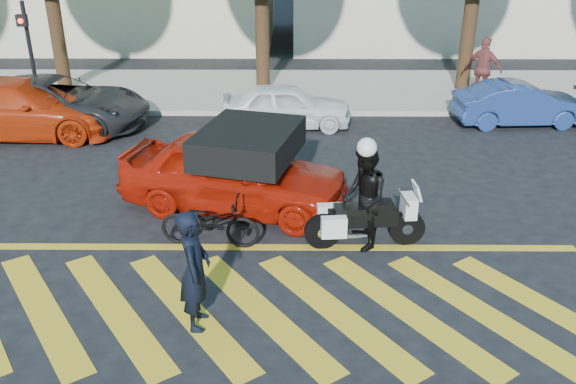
{
  "coord_description": "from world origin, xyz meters",
  "views": [
    {
      "loc": [
        0.95,
        -7.53,
        5.48
      ],
      "look_at": [
        0.88,
        1.99,
        1.05
      ],
      "focal_mm": 38.0,
      "sensor_mm": 36.0,
      "label": 1
    }
  ],
  "objects_px": {
    "bicycle": "(210,222)",
    "police_motorcycle": "(364,220)",
    "parked_left": "(19,108)",
    "parked_mid_right": "(286,106)",
    "parked_right": "(520,104)",
    "officer_moto": "(364,198)",
    "red_convertible": "(234,173)",
    "parked_mid_left": "(54,103)",
    "officer_bike": "(195,270)"
  },
  "relations": [
    {
      "from": "bicycle",
      "to": "police_motorcycle",
      "type": "xyz_separation_m",
      "value": [
        2.71,
        0.0,
        0.05
      ]
    },
    {
      "from": "parked_left",
      "to": "parked_mid_right",
      "type": "bearing_deg",
      "value": -84.93
    },
    {
      "from": "police_motorcycle",
      "to": "parked_right",
      "type": "xyz_separation_m",
      "value": [
        5.05,
        6.81,
        0.07
      ]
    },
    {
      "from": "officer_moto",
      "to": "parked_right",
      "type": "bearing_deg",
      "value": 137.83
    },
    {
      "from": "officer_moto",
      "to": "parked_left",
      "type": "bearing_deg",
      "value": -130.25
    },
    {
      "from": "officer_moto",
      "to": "red_convertible",
      "type": "height_order",
      "value": "officer_moto"
    },
    {
      "from": "parked_mid_left",
      "to": "officer_bike",
      "type": "bearing_deg",
      "value": -144.67
    },
    {
      "from": "red_convertible",
      "to": "parked_mid_right",
      "type": "height_order",
      "value": "red_convertible"
    },
    {
      "from": "parked_mid_right",
      "to": "parked_right",
      "type": "height_order",
      "value": "parked_mid_right"
    },
    {
      "from": "red_convertible",
      "to": "parked_mid_right",
      "type": "relative_size",
      "value": 1.27
    },
    {
      "from": "bicycle",
      "to": "parked_right",
      "type": "xyz_separation_m",
      "value": [
        7.76,
        6.81,
        0.12
      ]
    },
    {
      "from": "officer_bike",
      "to": "parked_right",
      "type": "height_order",
      "value": "officer_bike"
    },
    {
      "from": "red_convertible",
      "to": "parked_mid_left",
      "type": "distance_m",
      "value": 7.21
    },
    {
      "from": "red_convertible",
      "to": "parked_left",
      "type": "relative_size",
      "value": 0.88
    },
    {
      "from": "bicycle",
      "to": "parked_left",
      "type": "height_order",
      "value": "parked_left"
    },
    {
      "from": "officer_bike",
      "to": "officer_moto",
      "type": "distance_m",
      "value": 3.47
    },
    {
      "from": "officer_bike",
      "to": "police_motorcycle",
      "type": "distance_m",
      "value": 3.5
    },
    {
      "from": "officer_moto",
      "to": "parked_right",
      "type": "relative_size",
      "value": 0.52
    },
    {
      "from": "officer_moto",
      "to": "parked_mid_left",
      "type": "relative_size",
      "value": 0.37
    },
    {
      "from": "officer_bike",
      "to": "parked_left",
      "type": "xyz_separation_m",
      "value": [
        -5.8,
        8.11,
        -0.17
      ]
    },
    {
      "from": "police_motorcycle",
      "to": "parked_mid_left",
      "type": "height_order",
      "value": "parked_mid_left"
    },
    {
      "from": "bicycle",
      "to": "red_convertible",
      "type": "relative_size",
      "value": 0.39
    },
    {
      "from": "parked_left",
      "to": "parked_mid_right",
      "type": "xyz_separation_m",
      "value": [
        6.99,
        0.75,
        -0.14
      ]
    },
    {
      "from": "officer_moto",
      "to": "parked_right",
      "type": "xyz_separation_m",
      "value": [
        5.06,
        6.81,
        -0.35
      ]
    },
    {
      "from": "bicycle",
      "to": "parked_left",
      "type": "distance_m",
      "value": 8.15
    },
    {
      "from": "officer_bike",
      "to": "bicycle",
      "type": "bearing_deg",
      "value": 0.95
    },
    {
      "from": "bicycle",
      "to": "officer_moto",
      "type": "xyz_separation_m",
      "value": [
        2.7,
        0.0,
        0.47
      ]
    },
    {
      "from": "officer_moto",
      "to": "parked_left",
      "type": "distance_m",
      "value": 10.22
    },
    {
      "from": "bicycle",
      "to": "parked_mid_right",
      "type": "bearing_deg",
      "value": -4.33
    },
    {
      "from": "police_motorcycle",
      "to": "red_convertible",
      "type": "height_order",
      "value": "red_convertible"
    },
    {
      "from": "officer_moto",
      "to": "parked_mid_left",
      "type": "xyz_separation_m",
      "value": [
        -7.7,
        6.4,
        -0.24
      ]
    },
    {
      "from": "officer_bike",
      "to": "police_motorcycle",
      "type": "height_order",
      "value": "officer_bike"
    },
    {
      "from": "officer_bike",
      "to": "police_motorcycle",
      "type": "bearing_deg",
      "value": -50.22
    },
    {
      "from": "parked_mid_right",
      "to": "parked_mid_left",
      "type": "bearing_deg",
      "value": 90.34
    },
    {
      "from": "bicycle",
      "to": "parked_mid_right",
      "type": "relative_size",
      "value": 0.5
    },
    {
      "from": "police_motorcycle",
      "to": "parked_mid_right",
      "type": "relative_size",
      "value": 0.61
    },
    {
      "from": "parked_left",
      "to": "parked_mid_right",
      "type": "relative_size",
      "value": 1.45
    },
    {
      "from": "police_motorcycle",
      "to": "parked_left",
      "type": "bearing_deg",
      "value": 139.78
    },
    {
      "from": "officer_bike",
      "to": "red_convertible",
      "type": "bearing_deg",
      "value": -4.64
    },
    {
      "from": "officer_bike",
      "to": "officer_moto",
      "type": "xyz_separation_m",
      "value": [
        2.6,
        2.3,
        0.03
      ]
    },
    {
      "from": "parked_mid_right",
      "to": "officer_moto",
      "type": "bearing_deg",
      "value": -169.04
    },
    {
      "from": "police_motorcycle",
      "to": "officer_bike",
      "type": "bearing_deg",
      "value": -144.31
    },
    {
      "from": "bicycle",
      "to": "police_motorcycle",
      "type": "distance_m",
      "value": 2.71
    },
    {
      "from": "parked_mid_left",
      "to": "parked_mid_right",
      "type": "bearing_deg",
      "value": -83.54
    },
    {
      "from": "parked_left",
      "to": "parked_right",
      "type": "height_order",
      "value": "parked_left"
    },
    {
      "from": "parked_left",
      "to": "parked_right",
      "type": "bearing_deg",
      "value": -86.81
    },
    {
      "from": "red_convertible",
      "to": "parked_left",
      "type": "distance_m",
      "value": 7.39
    },
    {
      "from": "officer_bike",
      "to": "parked_mid_left",
      "type": "xyz_separation_m",
      "value": [
        -5.1,
        8.69,
        -0.21
      ]
    },
    {
      "from": "parked_mid_right",
      "to": "parked_right",
      "type": "bearing_deg",
      "value": -88.99
    },
    {
      "from": "officer_bike",
      "to": "police_motorcycle",
      "type": "xyz_separation_m",
      "value": [
        2.62,
        2.29,
        -0.4
      ]
    }
  ]
}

